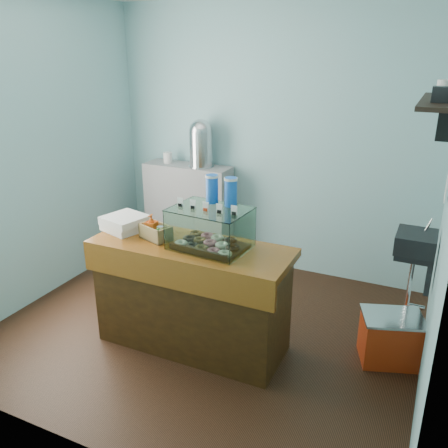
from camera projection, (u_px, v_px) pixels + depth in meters
The scene contains 9 objects.
ground at pixel (207, 328), 4.19m from camera, with size 3.50×3.50×0.00m, color black.
room_shell at pixel (207, 136), 3.59m from camera, with size 3.54×3.04×2.82m.
counter at pixel (192, 295), 3.82m from camera, with size 1.60×0.60×0.90m.
back_shelf at pixel (189, 212), 5.48m from camera, with size 1.00×0.32×1.10m, color gray.
display_case at pixel (212, 225), 3.58m from camera, with size 0.60×0.46×0.53m.
condiment_crate at pixel (155, 231), 3.76m from camera, with size 0.28×0.22×0.19m.
pastry_boxes at pixel (125, 223), 3.94m from camera, with size 0.39×0.40×0.12m.
coffee_urn at pixel (201, 142), 5.11m from camera, with size 0.28×0.28×0.52m.
red_cooler at pixel (390, 338), 3.70m from camera, with size 0.54×0.48×0.40m.
Camera 1 is at (1.67, -3.20, 2.34)m, focal length 38.00 mm.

